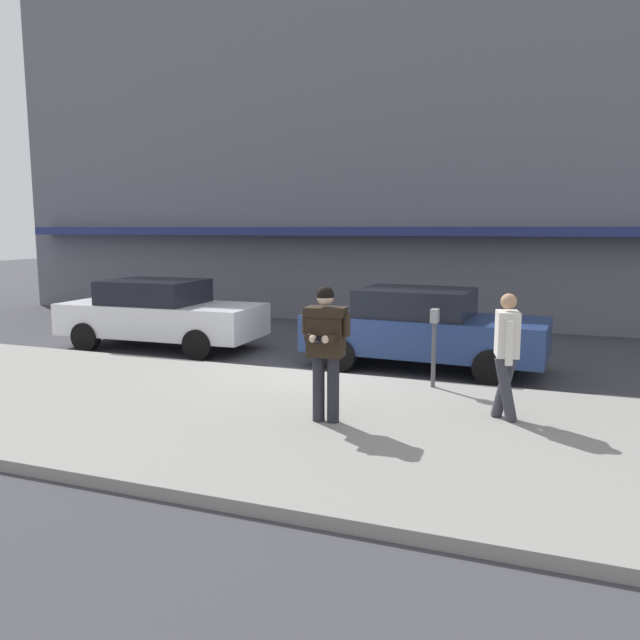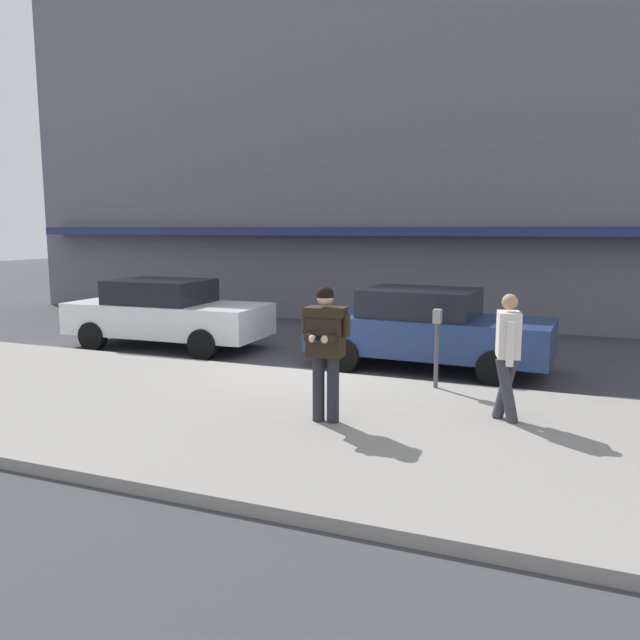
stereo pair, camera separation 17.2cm
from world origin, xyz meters
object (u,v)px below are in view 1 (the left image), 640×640
parked_sedan_near (160,313)px  pedestrian_in_light_coat (507,348)px  man_texting_on_phone (326,339)px  parking_meter (434,336)px  parked_sedan_mid (422,328)px

parked_sedan_near → pedestrian_in_light_coat: size_ratio=2.68×
man_texting_on_phone → parking_meter: 2.55m
parked_sedan_near → parking_meter: bearing=-15.9°
parked_sedan_mid → parking_meter: parked_sedan_mid is taller
parked_sedan_near → parking_meter: (6.48, -1.85, 0.18)m
man_texting_on_phone → pedestrian_in_light_coat: man_texting_on_phone is taller
man_texting_on_phone → parked_sedan_near: bearing=142.8°
parked_sedan_near → man_texting_on_phone: size_ratio=2.52×
parked_sedan_near → parking_meter: size_ratio=3.59×
parked_sedan_mid → man_texting_on_phone: 4.27m
parked_sedan_mid → man_texting_on_phone: man_texting_on_phone is taller
parked_sedan_mid → parking_meter: size_ratio=3.61×
parked_sedan_near → parked_sedan_mid: 5.91m
parked_sedan_mid → man_texting_on_phone: (-0.42, -4.22, 0.46)m
man_texting_on_phone → parked_sedan_mid: bearing=84.3°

